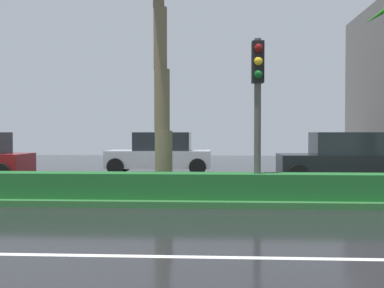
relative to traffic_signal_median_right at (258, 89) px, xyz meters
name	(u,v)px	position (x,y,z in m)	size (l,w,h in m)	color
ground_plane	(161,193)	(-2.57, 2.44, -2.78)	(90.00, 42.00, 0.10)	black
near_lane_divider_stripe	(100,256)	(-2.57, -4.56, -2.73)	(81.00, 0.14, 0.01)	white
median_strip	(157,193)	(-2.57, 1.44, -2.66)	(85.50, 4.00, 0.15)	#2D6B33
median_hedge	(149,185)	(-2.57, 0.04, -2.28)	(76.50, 0.70, 0.60)	#1E6028
traffic_signal_median_right	(258,89)	(0.00, 0.00, 0.00)	(0.28, 0.43, 3.75)	#4C4C47
car_in_traffic_second	(160,154)	(-3.32, 8.33, -1.91)	(4.30, 2.02, 1.72)	silver
car_in_traffic_third	(344,158)	(3.39, 5.20, -1.91)	(4.30, 2.02, 1.72)	black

